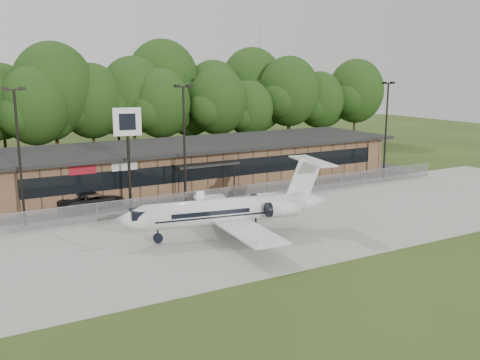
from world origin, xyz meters
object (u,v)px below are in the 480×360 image
terminal (201,163)px  business_jet (231,211)px  suv (92,200)px  pole_sign (128,133)px

terminal → business_jet: business_jet is taller
terminal → suv: 13.38m
terminal → pole_sign: size_ratio=4.83×
suv → pole_sign: size_ratio=0.66×
suv → pole_sign: 6.68m
pole_sign → suv: bearing=147.7°
terminal → suv: size_ratio=7.37×
business_jet → pole_sign: 11.75m
terminal → suv: terminal is taller
business_jet → pole_sign: pole_sign is taller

